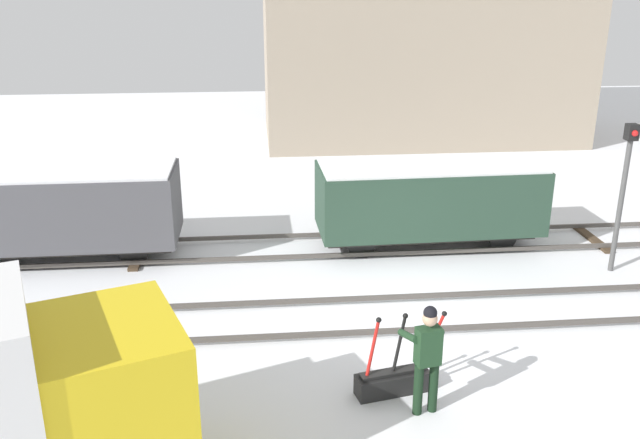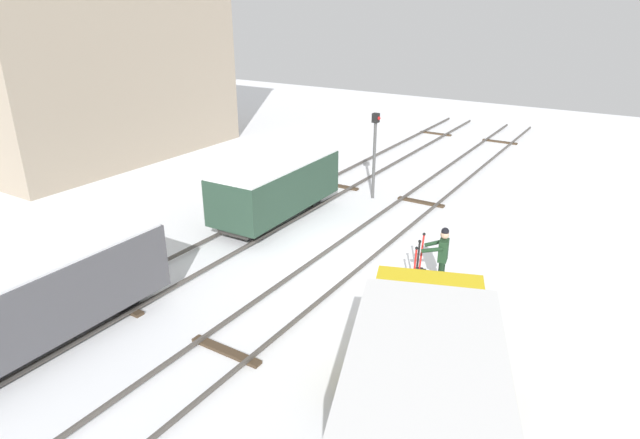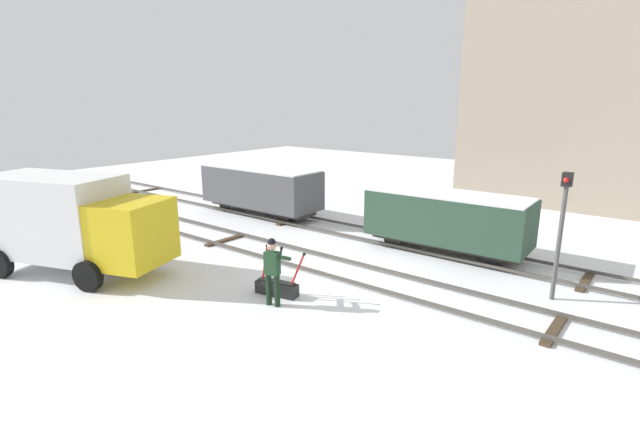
{
  "view_description": "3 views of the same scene",
  "coord_description": "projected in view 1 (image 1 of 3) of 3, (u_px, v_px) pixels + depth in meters",
  "views": [
    {
      "loc": [
        -2.86,
        -12.05,
        6.48
      ],
      "look_at": [
        -1.5,
        2.26,
        1.38
      ],
      "focal_mm": 38.03,
      "sensor_mm": 36.0,
      "label": 1
    },
    {
      "loc": [
        -13.53,
        -7.4,
        7.59
      ],
      "look_at": [
        0.52,
        1.44,
        0.81
      ],
      "focal_mm": 30.32,
      "sensor_mm": 36.0,
      "label": 2
    },
    {
      "loc": [
        7.75,
        -11.34,
        5.29
      ],
      "look_at": [
        -1.27,
        0.05,
        1.57
      ],
      "focal_mm": 26.23,
      "sensor_mm": 36.0,
      "label": 3
    }
  ],
  "objects": [
    {
      "name": "freight_car_back_track",
      "position": [
        429.0,
        199.0,
        17.05
      ],
      "size": [
        5.61,
        2.21,
        2.17
      ],
      "rotation": [
        0.0,
        0.0,
        0.03
      ],
      "color": "#2D2B28",
      "rests_on": "ground_plane"
    },
    {
      "name": "track_siding_near",
      "position": [
        372.0,
        244.0,
        17.31
      ],
      "size": [
        44.0,
        1.94,
        0.18
      ],
      "color": "#4C4742",
      "rests_on": "ground_plane"
    },
    {
      "name": "rail_worker",
      "position": [
        427.0,
        352.0,
        10.44
      ],
      "size": [
        0.64,
        0.76,
        1.86
      ],
      "rotation": [
        0.0,
        0.0,
        0.21
      ],
      "color": "black",
      "rests_on": "ground_plane"
    },
    {
      "name": "switch_lever_frame",
      "position": [
        393.0,
        379.0,
        11.19
      ],
      "size": [
        1.55,
        0.61,
        1.44
      ],
      "rotation": [
        0.0,
        0.0,
        0.21
      ],
      "color": "black",
      "rests_on": "ground_plane"
    },
    {
      "name": "signal_post",
      "position": [
        624.0,
        182.0,
        15.27
      ],
      "size": [
        0.24,
        0.32,
        3.5
      ],
      "color": "#4C4C4C",
      "rests_on": "ground_plane"
    },
    {
      "name": "ground_plane",
      "position": [
        404.0,
        318.0,
        13.73
      ],
      "size": [
        60.0,
        60.0,
        0.0
      ],
      "primitive_type": "plane",
      "color": "white"
    },
    {
      "name": "track_main_line",
      "position": [
        404.0,
        313.0,
        13.69
      ],
      "size": [
        44.0,
        1.94,
        0.18
      ],
      "color": "#4C4742",
      "rests_on": "ground_plane"
    },
    {
      "name": "freight_car_near_switch",
      "position": [
        51.0,
        208.0,
        16.21
      ],
      "size": [
        6.0,
        2.13,
        2.26
      ],
      "rotation": [
        0.0,
        0.0,
        0.01
      ],
      "color": "#2D2B28",
      "rests_on": "ground_plane"
    }
  ]
}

